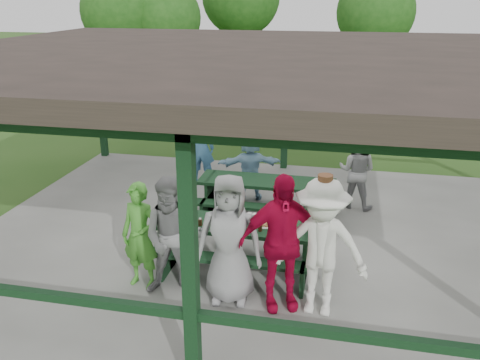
% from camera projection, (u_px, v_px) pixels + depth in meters
% --- Properties ---
extents(ground, '(90.00, 90.00, 0.00)m').
position_uv_depth(ground, '(256.00, 239.00, 9.17)').
color(ground, '#2A5219').
rests_on(ground, ground).
extents(concrete_slab, '(10.00, 8.00, 0.10)m').
position_uv_depth(concrete_slab, '(256.00, 236.00, 9.16)').
color(concrete_slab, slate).
rests_on(concrete_slab, ground).
extents(pavilion_structure, '(10.60, 8.60, 3.24)m').
position_uv_depth(pavilion_structure, '(258.00, 61.00, 8.08)').
color(pavilion_structure, black).
rests_on(pavilion_structure, concrete_slab).
extents(picnic_table_near, '(2.46, 1.39, 0.75)m').
position_uv_depth(picnic_table_near, '(239.00, 240.00, 7.89)').
color(picnic_table_near, black).
rests_on(picnic_table_near, concrete_slab).
extents(picnic_table_far, '(2.57, 1.39, 0.75)m').
position_uv_depth(picnic_table_far, '(267.00, 194.00, 9.70)').
color(picnic_table_far, black).
rests_on(picnic_table_far, concrete_slab).
extents(table_setting, '(2.40, 0.45, 0.10)m').
position_uv_depth(table_setting, '(239.00, 221.00, 7.81)').
color(table_setting, white).
rests_on(table_setting, picnic_table_near).
extents(contestant_green, '(0.64, 0.48, 1.60)m').
position_uv_depth(contestant_green, '(140.00, 236.00, 7.29)').
color(contestant_green, '#43972D').
rests_on(contestant_green, concrete_slab).
extents(contestant_grey_left, '(0.95, 0.80, 1.76)m').
position_uv_depth(contestant_grey_left, '(173.00, 237.00, 7.07)').
color(contestant_grey_left, gray).
rests_on(contestant_grey_left, concrete_slab).
extents(contestant_grey_mid, '(0.97, 0.69, 1.86)m').
position_uv_depth(contestant_grey_mid, '(229.00, 239.00, 6.91)').
color(contestant_grey_mid, gray).
rests_on(contestant_grey_mid, concrete_slab).
extents(contestant_red, '(1.22, 0.82, 1.93)m').
position_uv_depth(contestant_red, '(281.00, 242.00, 6.74)').
color(contestant_red, '#AE072E').
rests_on(contestant_red, concrete_slab).
extents(contestant_white_fedora, '(1.28, 0.79, 1.97)m').
position_uv_depth(contestant_white_fedora, '(321.00, 248.00, 6.61)').
color(contestant_white_fedora, white).
rests_on(contestant_white_fedora, concrete_slab).
extents(spectator_lblue, '(1.39, 0.80, 1.43)m').
position_uv_depth(spectator_lblue, '(250.00, 166.00, 10.47)').
color(spectator_lblue, '#85B1CD').
rests_on(spectator_lblue, concrete_slab).
extents(spectator_blue, '(0.62, 0.43, 1.64)m').
position_uv_depth(spectator_blue, '(201.00, 148.00, 11.34)').
color(spectator_blue, teal).
rests_on(spectator_blue, concrete_slab).
extents(spectator_grey, '(0.87, 0.75, 1.53)m').
position_uv_depth(spectator_grey, '(357.00, 171.00, 10.05)').
color(spectator_grey, gray).
rests_on(spectator_grey, concrete_slab).
extents(pickup_truck, '(5.90, 3.19, 1.57)m').
position_uv_depth(pickup_truck, '(308.00, 100.00, 17.11)').
color(pickup_truck, silver).
rests_on(pickup_truck, ground).
extents(farm_trailer, '(4.00, 1.86, 1.40)m').
position_uv_depth(farm_trailer, '(250.00, 106.00, 16.58)').
color(farm_trailer, navy).
rests_on(farm_trailer, ground).
extents(tree_far_left, '(3.01, 3.01, 4.71)m').
position_uv_depth(tree_far_left, '(166.00, 18.00, 21.66)').
color(tree_far_left, '#302113').
rests_on(tree_far_left, ground).
extents(tree_mid, '(3.23, 3.23, 5.04)m').
position_uv_depth(tree_mid, '(376.00, 12.00, 21.09)').
color(tree_mid, '#302113').
rests_on(tree_mid, ground).
extents(tree_edge_left, '(3.25, 3.25, 5.08)m').
position_uv_depth(tree_edge_left, '(120.00, 12.00, 21.42)').
color(tree_edge_left, '#302113').
rests_on(tree_edge_left, ground).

